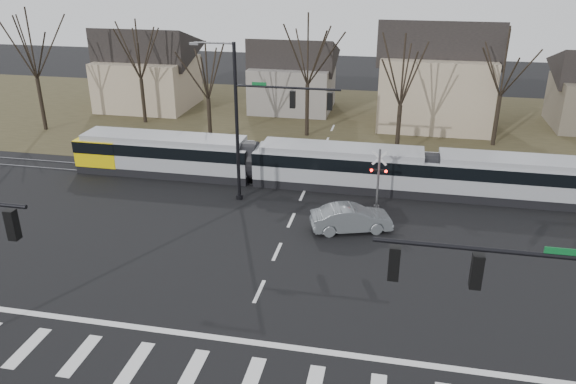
# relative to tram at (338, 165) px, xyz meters

# --- Properties ---
(ground) EXTENTS (140.00, 140.00, 0.00)m
(ground) POSITION_rel_tram_xyz_m (-2.14, -16.00, -1.59)
(ground) COLOR black
(grass_verge) EXTENTS (140.00, 28.00, 0.01)m
(grass_verge) POSITION_rel_tram_xyz_m (-2.14, 16.00, -1.58)
(grass_verge) COLOR #38331E
(grass_verge) RESTS_ON ground
(crosswalk) EXTENTS (27.00, 2.60, 0.01)m
(crosswalk) POSITION_rel_tram_xyz_m (-2.14, -20.00, -1.58)
(crosswalk) COLOR silver
(crosswalk) RESTS_ON ground
(stop_line) EXTENTS (28.00, 0.35, 0.01)m
(stop_line) POSITION_rel_tram_xyz_m (-2.14, -17.80, -1.58)
(stop_line) COLOR silver
(stop_line) RESTS_ON ground
(lane_dashes) EXTENTS (0.18, 30.00, 0.01)m
(lane_dashes) POSITION_rel_tram_xyz_m (-2.14, -0.00, -1.58)
(lane_dashes) COLOR silver
(lane_dashes) RESTS_ON ground
(rail_pair) EXTENTS (90.00, 1.52, 0.06)m
(rail_pair) POSITION_rel_tram_xyz_m (-2.14, -0.20, -1.56)
(rail_pair) COLOR #59595E
(rail_pair) RESTS_ON ground
(tram) EXTENTS (38.43, 2.85, 2.91)m
(tram) POSITION_rel_tram_xyz_m (0.00, 0.00, 0.00)
(tram) COLOR gray
(tram) RESTS_ON ground
(sedan) EXTENTS (4.43, 5.68, 1.55)m
(sedan) POSITION_rel_tram_xyz_m (1.56, -6.61, -0.81)
(sedan) COLOR slate
(sedan) RESTS_ON ground
(signal_pole_near_right) EXTENTS (6.72, 0.44, 8.00)m
(signal_pole_near_right) POSITION_rel_tram_xyz_m (7.97, -22.00, 3.58)
(signal_pole_near_right) COLOR black
(signal_pole_near_right) RESTS_ON ground
(signal_pole_far) EXTENTS (9.28, 0.44, 10.20)m
(signal_pole_far) POSITION_rel_tram_xyz_m (-4.55, -3.50, 4.11)
(signal_pole_far) COLOR black
(signal_pole_far) RESTS_ON ground
(rail_crossing_signal) EXTENTS (1.08, 0.36, 4.00)m
(rail_crossing_signal) POSITION_rel_tram_xyz_m (2.86, -3.21, 0.30)
(rail_crossing_signal) COLOR #59595B
(rail_crossing_signal) RESTS_ON ground
(tree_row) EXTENTS (59.20, 7.20, 10.00)m
(tree_row) POSITION_rel_tram_xyz_m (-0.14, 10.00, 3.41)
(tree_row) COLOR black
(tree_row) RESTS_ON ground
(house_a) EXTENTS (9.72, 8.64, 8.60)m
(house_a) POSITION_rel_tram_xyz_m (-22.14, 18.00, 2.88)
(house_a) COLOR tan
(house_a) RESTS_ON ground
(house_b) EXTENTS (8.64, 7.56, 7.65)m
(house_b) POSITION_rel_tram_xyz_m (-7.14, 20.00, 2.38)
(house_b) COLOR gray
(house_b) RESTS_ON ground
(house_c) EXTENTS (10.80, 8.64, 10.10)m
(house_c) POSITION_rel_tram_xyz_m (6.86, 17.00, 3.64)
(house_c) COLOR tan
(house_c) RESTS_ON ground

